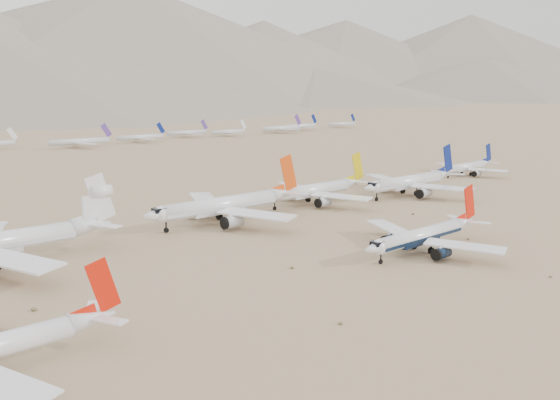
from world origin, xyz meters
The scene contains 9 objects.
ground centered at (0.00, 0.00, 0.00)m, with size 7000.00×7000.00×0.00m, color #81684B.
main_airliner centered at (5.88, 3.21, 4.26)m, with size 43.95×42.93×15.51m.
row2_navy_widebody centered at (66.94, 53.79, 5.26)m, with size 52.97×51.79×18.84m.
row2_gold_tail centered at (25.57, 66.12, 4.89)m, with size 49.14×48.06×17.50m.
row2_orange_tail centered at (-15.96, 63.07, 5.54)m, with size 55.32×54.12×19.73m.
row2_blue_far centered at (129.52, 67.36, 4.03)m, with size 40.75×39.84×14.48m.
distant_storage_row centered at (42.92, 327.05, 4.37)m, with size 609.36×64.15×14.99m.
foothills centered at (526.68, 1100.00, 67.15)m, with size 4637.50×1395.00×155.00m.
desert_scrub centered at (-30.36, -24.48, 0.29)m, with size 206.06×121.67×0.63m.
Camera 1 is at (-111.50, -79.07, 42.12)m, focal length 35.00 mm.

